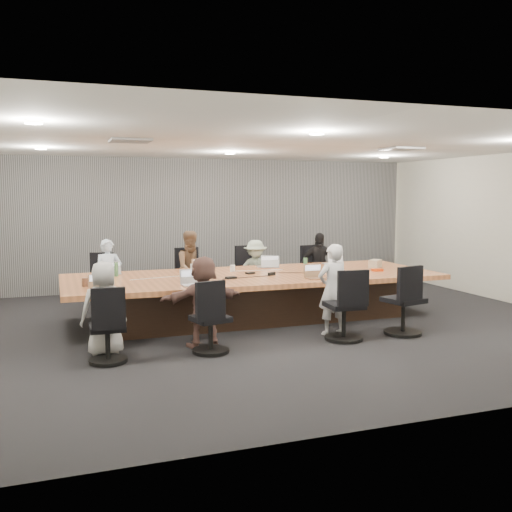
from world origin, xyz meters
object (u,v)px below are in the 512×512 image
object	(u,v)px
person_2	(255,271)
person_0	(108,276)
bottle_clear	(192,270)
snack_packet	(377,270)
conference_table	(254,295)
person_4	(104,308)
person_5	(204,301)
stapler	(272,274)
chair_1	(188,280)
chair_6	(344,311)
chair_2	(249,277)
laptop_2	(266,267)
bottle_green_right	(305,265)
bottle_green_left	(116,269)
chair_3	(311,276)
laptop_4	(101,290)
canvas_bag	(375,264)
chair_4	(107,333)
chair_0	(107,287)
chair_5	(211,324)
laptop_5	(194,285)
laptop_3	(331,264)
person_3	(319,266)
mug_brown	(86,282)
laptop_1	(200,270)
person_6	(333,289)
laptop_0	(111,274)
chair_7	(403,306)
person_1	(192,269)
laptop_6	(316,278)

from	to	relation	value
person_2	person_0	bearing A→B (deg)	-171.21
bottle_clear	snack_packet	size ratio (longest dim) A/B	1.14
conference_table	person_4	world-z (taller)	person_4
person_5	stapler	size ratio (longest dim) A/B	8.61
chair_1	chair_6	bearing A→B (deg)	106.41
chair_6	chair_2	bearing A→B (deg)	97.79
person_2	laptop_2	distance (m)	0.57
person_5	bottle_green_right	bearing A→B (deg)	-153.99
chair_1	bottle_green_left	distance (m)	1.90
chair_3	laptop_4	bearing A→B (deg)	15.48
conference_table	canvas_bag	size ratio (longest dim) A/B	22.90
person_4	stapler	distance (m)	2.93
chair_4	bottle_green_left	size ratio (longest dim) A/B	3.21
chair_0	canvas_bag	world-z (taller)	canvas_bag
chair_5	laptop_5	bearing A→B (deg)	75.70
laptop_3	laptop_5	distance (m)	3.40
chair_4	chair_5	xyz separation A→B (m)	(1.29, 0.00, 0.01)
laptop_4	person_3	bearing A→B (deg)	24.20
chair_1	laptop_3	size ratio (longest dim) A/B	2.83
laptop_4	mug_brown	bearing A→B (deg)	108.17
chair_1	laptop_1	bearing A→B (deg)	83.35
chair_2	person_6	xyz separation A→B (m)	(0.24, -3.05, 0.23)
laptop_4	bottle_green_left	xyz separation A→B (m)	(0.34, 1.32, 0.10)
laptop_2	person_2	bearing A→B (deg)	-80.96
laptop_0	person_3	bearing A→B (deg)	-177.01
chair_1	chair_7	distance (m)	4.17
chair_6	stapler	world-z (taller)	chair_6
person_0	person_6	distance (m)	3.98
chair_7	bottle_green_left	xyz separation A→B (m)	(-3.84, 2.22, 0.43)
person_1	laptop_6	size ratio (longest dim) A/B	4.66
canvas_bag	person_6	bearing A→B (deg)	-137.84
person_1	bottle_green_left	bearing A→B (deg)	-158.81
chair_2	chair_5	xyz separation A→B (m)	(-1.69, -3.40, -0.06)
chair_7	chair_4	bearing A→B (deg)	167.59
chair_0	laptop_1	bearing A→B (deg)	164.74
chair_4	person_5	distance (m)	1.36
chair_3	chair_1	bearing A→B (deg)	-14.73
laptop_3	person_3	bearing A→B (deg)	-89.70
chair_5	conference_table	bearing A→B (deg)	40.73
conference_table	snack_packet	bearing A→B (deg)	-8.84
conference_table	chair_1	xyz separation A→B (m)	(-0.71, 1.70, 0.03)
person_4	laptop_1	bearing A→B (deg)	-135.45
laptop_6	conference_table	bearing A→B (deg)	131.89
laptop_1	snack_packet	bearing A→B (deg)	145.83
person_0	laptop_5	size ratio (longest dim) A/B	3.82
chair_3	person_0	xyz separation A→B (m)	(-4.00, -0.35, 0.24)
person_2	bottle_clear	world-z (taller)	person_2
chair_1	canvas_bag	world-z (taller)	canvas_bag
person_6	canvas_bag	bearing A→B (deg)	-142.42
laptop_2	person_4	size ratio (longest dim) A/B	0.27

